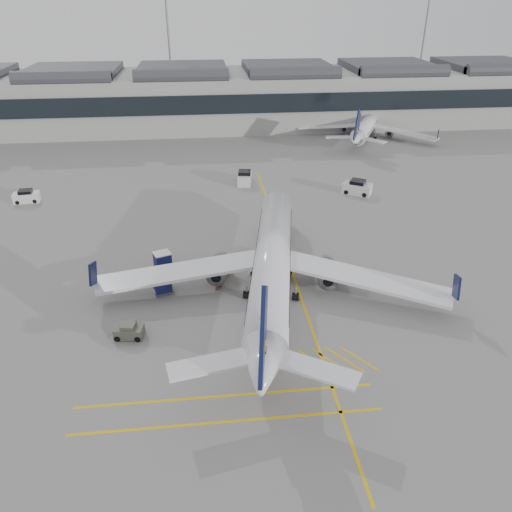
{
  "coord_description": "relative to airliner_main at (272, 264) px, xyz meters",
  "views": [
    {
      "loc": [
        1.17,
        -37.56,
        26.62
      ],
      "look_at": [
        5.77,
        4.03,
        4.0
      ],
      "focal_mm": 35.0,
      "sensor_mm": 36.0,
      "label": 1
    }
  ],
  "objects": [
    {
      "name": "apron_markings",
      "position": [
        2.63,
        5.78,
        -2.92
      ],
      "size": [
        0.25,
        60.0,
        0.01
      ],
      "primitive_type": "cube",
      "color": "gold",
      "rests_on": "ground"
    },
    {
      "name": "pushback_tug",
      "position": [
        -13.24,
        -6.22,
        -2.32
      ],
      "size": [
        2.6,
        1.82,
        1.35
      ],
      "rotation": [
        0.0,
        0.0,
        -0.15
      ],
      "color": "#5C5D4F",
      "rests_on": "ground"
    },
    {
      "name": "baggage_cart_a",
      "position": [
        -4.57,
        4.0,
        -2.0
      ],
      "size": [
        1.97,
        1.79,
        1.72
      ],
      "rotation": [
        0.0,
        0.0,
        0.32
      ],
      "color": "gray",
      "rests_on": "ground"
    },
    {
      "name": "baggage_cart_c",
      "position": [
        -10.63,
        0.94,
        -2.03
      ],
      "size": [
        1.8,
        1.58,
        1.67
      ],
      "rotation": [
        0.0,
        0.0,
        0.19
      ],
      "color": "gray",
      "rests_on": "ground"
    },
    {
      "name": "light_masts",
      "position": [
        -9.04,
        81.78,
        11.57
      ],
      "size": [
        113.0,
        0.6,
        25.45
      ],
      "color": "slate",
      "rests_on": "ground"
    },
    {
      "name": "ramp_agent_a",
      "position": [
        -4.18,
        2.79,
        -2.11
      ],
      "size": [
        0.7,
        0.59,
        1.63
      ],
      "primitive_type": "imported",
      "rotation": [
        0.0,
        0.0,
        0.41
      ],
      "color": "#DB620B",
      "rests_on": "ground"
    },
    {
      "name": "baggage_cart_d",
      "position": [
        -10.79,
        0.59,
        -1.98
      ],
      "size": [
        2.02,
        1.83,
        1.77
      ],
      "rotation": [
        0.0,
        0.0,
        0.32
      ],
      "color": "gray",
      "rests_on": "ground"
    },
    {
      "name": "ground",
      "position": [
        -7.37,
        -4.22,
        -2.92
      ],
      "size": [
        220.0,
        220.0,
        0.0
      ],
      "primitive_type": "plane",
      "color": "gray",
      "rests_on": "ground"
    },
    {
      "name": "service_van_left",
      "position": [
        -31.0,
        26.66,
        -2.13
      ],
      "size": [
        3.57,
        2.03,
        1.76
      ],
      "rotation": [
        0.0,
        0.0,
        0.1
      ],
      "color": "silver",
      "rests_on": "ground"
    },
    {
      "name": "airliner_main",
      "position": [
        0.0,
        0.0,
        0.0
      ],
      "size": [
        33.68,
        37.11,
        9.94
      ],
      "rotation": [
        0.0,
        0.0,
        -0.18
      ],
      "color": "silver",
      "rests_on": "ground"
    },
    {
      "name": "service_van_right",
      "position": [
        15.97,
        24.62,
        -2.0
      ],
      "size": [
        4.48,
        3.81,
        2.07
      ],
      "rotation": [
        0.0,
        0.0,
        -0.55
      ],
      "color": "silver",
      "rests_on": "ground"
    },
    {
      "name": "terminal",
      "position": [
        -7.37,
        67.71,
        3.22
      ],
      "size": [
        200.0,
        20.45,
        12.4
      ],
      "color": "#9E9E99",
      "rests_on": "ground"
    },
    {
      "name": "service_van_mid",
      "position": [
        0.07,
        30.72,
        -2.02
      ],
      "size": [
        2.5,
        4.15,
        2.01
      ],
      "rotation": [
        0.0,
        0.0,
        1.43
      ],
      "color": "silver",
      "rests_on": "ground"
    },
    {
      "name": "airliner_far",
      "position": [
        26.84,
        54.86,
        -0.54
      ],
      "size": [
        25.31,
        27.92,
        8.11
      ],
      "rotation": [
        0.0,
        0.0,
        -0.47
      ],
      "color": "silver",
      "rests_on": "ground"
    },
    {
      "name": "safety_cone_nose",
      "position": [
        3.73,
        19.99,
        -2.67
      ],
      "size": [
        0.36,
        0.36,
        0.5
      ],
      "primitive_type": "cone",
      "color": "#F24C0A",
      "rests_on": "ground"
    },
    {
      "name": "belt_loader",
      "position": [
        -0.15,
        3.16,
        -2.37
      ],
      "size": [
        4.71,
        3.01,
        1.88
      ],
      "rotation": [
        0.0,
        0.0,
        -0.41
      ],
      "color": "silver",
      "rests_on": "ground"
    },
    {
      "name": "safety_cone_engine",
      "position": [
        5.12,
        3.49,
        -2.67
      ],
      "size": [
        0.36,
        0.36,
        0.5
      ],
      "primitive_type": "cone",
      "color": "#F24C0A",
      "rests_on": "ground"
    },
    {
      "name": "ramp_agent_b",
      "position": [
        -5.43,
        0.76,
        -1.97
      ],
      "size": [
        1.17,
        1.16,
        1.91
      ],
      "primitive_type": "imported",
      "rotation": [
        0.0,
        0.0,
        3.91
      ],
      "color": "orange",
      "rests_on": "ground"
    },
    {
      "name": "baggage_cart_b",
      "position": [
        -10.99,
        5.42,
        -1.9
      ],
      "size": [
        2.22,
        2.03,
        1.91
      ],
      "rotation": [
        0.0,
        0.0,
        0.35
      ],
      "color": "gray",
      "rests_on": "ground"
    }
  ]
}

